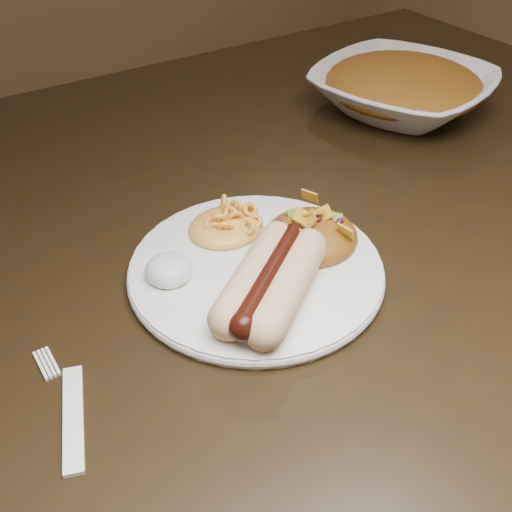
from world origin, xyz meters
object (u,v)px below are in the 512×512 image
table (171,292)px  plate (256,269)px  serving_bowl (402,92)px  fork (73,417)px

table → plate: (0.04, -0.12, 0.10)m
serving_bowl → plate: bearing=-152.6°
table → fork: fork is taller
plate → fork: (-0.21, -0.07, -0.00)m
plate → fork: bearing=-162.2°
table → fork: 0.27m
fork → serving_bowl: 0.65m
table → serving_bowl: (0.43, 0.08, 0.12)m
fork → table: bearing=67.3°
table → serving_bowl: bearing=10.4°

